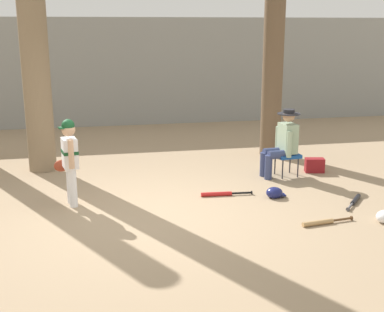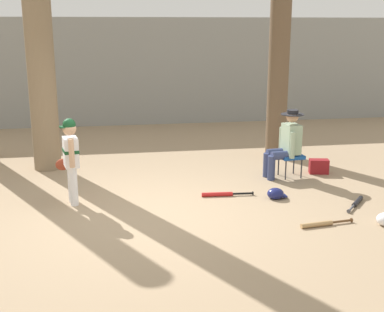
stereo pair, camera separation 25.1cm
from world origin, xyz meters
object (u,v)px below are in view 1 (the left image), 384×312
object	(u,v)px
young_ballplayer	(69,157)
seated_spectator	(282,141)
tree_behind_spectator	(273,54)
handbag_beside_stool	(315,165)
batting_helmet_navy	(275,193)
bat_wood_tan	(322,222)
folding_stool	(287,156)
bat_black_composite	(355,201)
bat_red_barrel	(220,194)
tree_near_player	(34,42)

from	to	relation	value
young_ballplayer	seated_spectator	distance (m)	3.71
tree_behind_spectator	handbag_beside_stool	xyz separation A→B (m)	(0.34, -1.46, -1.93)
batting_helmet_navy	bat_wood_tan	bearing A→B (deg)	-78.68
folding_stool	handbag_beside_stool	xyz separation A→B (m)	(0.59, 0.11, -0.23)
young_ballplayer	bat_wood_tan	xyz separation A→B (m)	(3.34, -1.48, -0.71)
tree_behind_spectator	folding_stool	bearing A→B (deg)	-99.16
young_ballplayer	bat_black_composite	distance (m)	4.34
folding_stool	handbag_beside_stool	bearing A→B (deg)	10.46
seated_spectator	bat_red_barrel	xyz separation A→B (m)	(-1.34, -0.84, -0.61)
folding_stool	handbag_beside_stool	size ratio (longest dim) A/B	1.29
tree_behind_spectator	seated_spectator	distance (m)	2.15
tree_behind_spectator	bat_wood_tan	distance (m)	4.39
tree_near_player	bat_black_composite	xyz separation A→B (m)	(4.79, -2.83, -2.29)
tree_near_player	tree_behind_spectator	distance (m)	4.58
tree_behind_spectator	handbag_beside_stool	distance (m)	2.44
tree_near_player	bat_black_composite	size ratio (longest dim) A/B	9.55
tree_near_player	young_ballplayer	xyz separation A→B (m)	(0.58, -2.06, -1.58)
tree_near_player	bat_wood_tan	bearing A→B (deg)	-42.13
seated_spectator	tree_near_player	bearing A→B (deg)	163.11
folding_stool	bat_black_composite	size ratio (longest dim) A/B	0.76
handbag_beside_stool	bat_red_barrel	distance (m)	2.25
folding_stool	batting_helmet_navy	xyz separation A→B (m)	(-0.62, -1.09, -0.29)
seated_spectator	bat_black_composite	distance (m)	1.77
folding_stool	handbag_beside_stool	distance (m)	0.65
seated_spectator	bat_wood_tan	size ratio (longest dim) A/B	1.55
handbag_beside_stool	seated_spectator	bearing A→B (deg)	-170.21
batting_helmet_navy	seated_spectator	bearing A→B (deg)	64.11
seated_spectator	batting_helmet_navy	distance (m)	1.33
bat_wood_tan	bat_black_composite	bearing A→B (deg)	39.22
batting_helmet_navy	young_ballplayer	bearing A→B (deg)	174.49
handbag_beside_stool	bat_red_barrel	size ratio (longest dim) A/B	0.41
bat_black_composite	bat_red_barrel	bearing A→B (deg)	159.73
seated_spectator	handbag_beside_stool	bearing A→B (deg)	9.79
handbag_beside_stool	young_ballplayer	bearing A→B (deg)	-168.20
handbag_beside_stool	bat_black_composite	bearing A→B (deg)	-93.61
seated_spectator	handbag_beside_stool	world-z (taller)	seated_spectator
tree_near_player	bat_red_barrel	xyz separation A→B (m)	(2.87, -2.12, -2.29)
tree_near_player	bat_black_composite	distance (m)	6.02
young_ballplayer	tree_near_player	bearing A→B (deg)	105.74
young_ballplayer	folding_stool	distance (m)	3.83
tree_behind_spectator	bat_red_barrel	size ratio (longest dim) A/B	5.61
young_ballplayer	bat_wood_tan	world-z (taller)	young_ballplayer
tree_near_player	bat_wood_tan	world-z (taller)	tree_near_player
bat_black_composite	bat_wood_tan	size ratio (longest dim) A/B	0.74
tree_behind_spectator	handbag_beside_stool	world-z (taller)	tree_behind_spectator
handbag_beside_stool	bat_wood_tan	xyz separation A→B (m)	(-0.98, -2.39, -0.10)
seated_spectator	bat_wood_tan	world-z (taller)	seated_spectator
bat_wood_tan	batting_helmet_navy	world-z (taller)	batting_helmet_navy
tree_behind_spectator	bat_wood_tan	bearing A→B (deg)	-99.44
young_ballplayer	handbag_beside_stool	world-z (taller)	young_ballplayer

